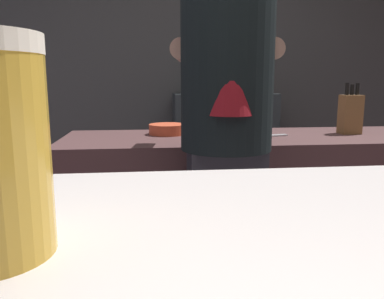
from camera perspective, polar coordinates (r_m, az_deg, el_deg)
The scene contains 10 objects.
wall_back at distance 3.44m, azimuth -1.81°, elevation 13.25°, with size 5.20×0.10×2.70m, color #474A4B.
prep_counter at distance 2.08m, azimuth 11.72°, elevation -10.26°, with size 2.10×0.60×0.90m, color #4F3435.
back_shelf at distance 3.27m, azimuth 4.76°, elevation -1.03°, with size 0.85×0.36×1.07m, color #313B3F.
bartender at distance 1.43m, azimuth 5.13°, elevation 3.14°, with size 0.46×0.53×1.71m.
knife_block at distance 2.14m, azimuth 22.58°, elevation 4.97°, with size 0.10×0.08×0.26m.
mixing_bowl at distance 1.97m, azimuth -3.67°, elevation 3.04°, with size 0.19×0.19×0.05m, color #D35232.
chefs_knife at distance 1.91m, azimuth 10.96°, elevation 1.97°, with size 0.24×0.03×0.01m, color silver.
bottle_hot_sauce at distance 3.23m, azimuth 9.74°, elevation 9.85°, with size 0.08×0.08×0.23m.
bottle_vinegar at distance 3.18m, azimuth 3.59°, elevation 9.91°, with size 0.07×0.07×0.22m.
bottle_olive_oil at distance 3.21m, azimuth 2.01°, elevation 9.87°, with size 0.06×0.06×0.21m.
Camera 1 is at (-0.27, -1.22, 1.17)m, focal length 35.69 mm.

